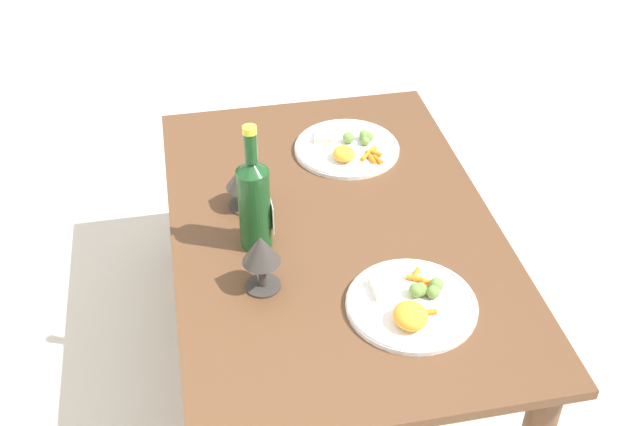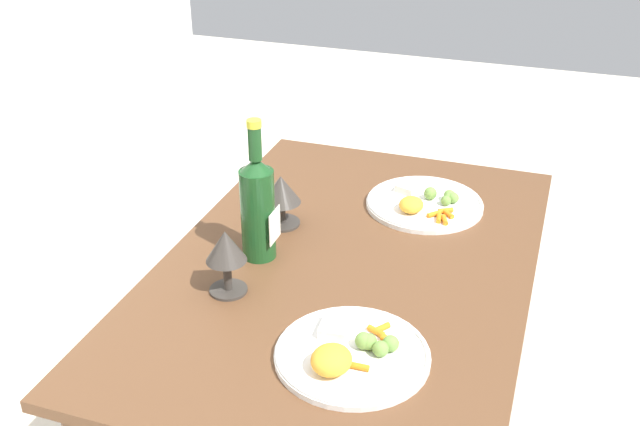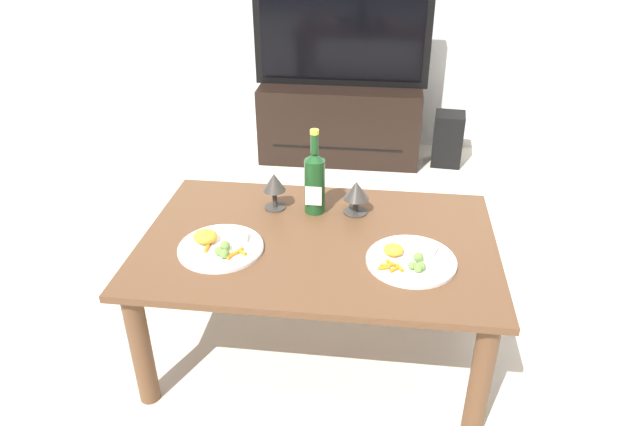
% 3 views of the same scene
% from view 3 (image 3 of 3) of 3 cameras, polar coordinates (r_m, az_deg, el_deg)
% --- Properties ---
extents(ground_plane, '(6.40, 6.40, 0.00)m').
position_cam_3_polar(ground_plane, '(2.31, -0.16, -12.85)').
color(ground_plane, beige).
extents(dining_table, '(1.23, 0.80, 0.48)m').
position_cam_3_polar(dining_table, '(2.05, -0.17, -4.43)').
color(dining_table, brown).
rests_on(dining_table, ground_plane).
extents(tv_stand, '(1.01, 0.42, 0.48)m').
position_cam_3_polar(tv_stand, '(3.75, 2.01, 9.03)').
color(tv_stand, black).
rests_on(tv_stand, ground_plane).
extents(tv_screen, '(1.06, 0.05, 0.56)m').
position_cam_3_polar(tv_screen, '(3.60, 2.16, 16.81)').
color(tv_screen, black).
rests_on(tv_screen, tv_stand).
extents(floor_speaker, '(0.20, 0.20, 0.33)m').
position_cam_3_polar(floor_speaker, '(3.76, 12.52, 7.16)').
color(floor_speaker, black).
rests_on(floor_speaker, ground_plane).
extents(wine_bottle, '(0.08, 0.08, 0.33)m').
position_cam_3_polar(wine_bottle, '(2.12, -0.53, 3.27)').
color(wine_bottle, '#19471E').
rests_on(wine_bottle, dining_table).
extents(goblet_left, '(0.09, 0.09, 0.14)m').
position_cam_3_polar(goblet_left, '(2.17, -4.55, 2.83)').
color(goblet_left, '#38332D').
rests_on(goblet_left, dining_table).
extents(goblet_right, '(0.10, 0.10, 0.13)m').
position_cam_3_polar(goblet_right, '(2.14, 3.60, 2.06)').
color(goblet_right, '#38332D').
rests_on(goblet_right, dining_table).
extents(dinner_plate_left, '(0.29, 0.29, 0.06)m').
position_cam_3_polar(dinner_plate_left, '(1.98, -9.90, -3.22)').
color(dinner_plate_left, white).
rests_on(dinner_plate_left, dining_table).
extents(dinner_plate_right, '(0.30, 0.30, 0.05)m').
position_cam_3_polar(dinner_plate_right, '(1.91, 8.96, -4.55)').
color(dinner_plate_right, white).
rests_on(dinner_plate_right, dining_table).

